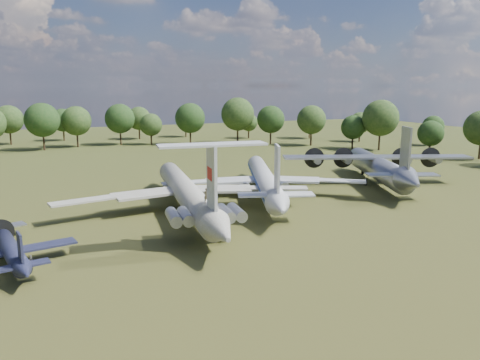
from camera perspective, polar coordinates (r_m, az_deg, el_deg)
name	(u,v)px	position (r m, az deg, el deg)	size (l,w,h in m)	color
ground	(178,220)	(61.84, -7.60, -4.86)	(300.00, 300.00, 0.00)	#284115
il62_airliner	(187,197)	(64.41, -6.52, -2.11)	(35.30, 45.88, 4.50)	beige
tu104_jet	(264,184)	(73.60, 2.99, -0.44)	(31.93, 42.57, 4.26)	silver
an12_transport	(378,171)	(86.52, 16.43, 1.11)	(33.29, 37.21, 4.90)	#A9ABB1
small_prop_west	(12,255)	(50.52, -26.02, -8.26)	(12.20, 16.64, 2.44)	black
person_on_il62	(206,196)	(51.65, -4.14, -1.90)	(0.62, 0.41, 1.70)	olive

